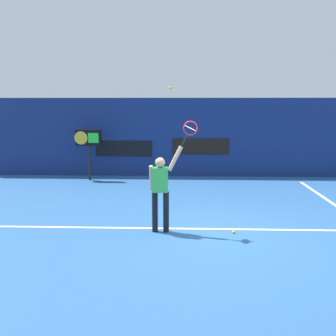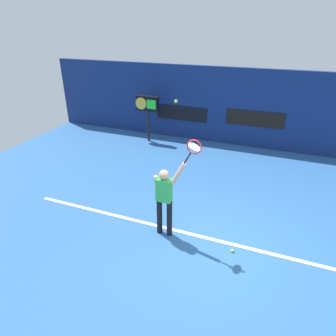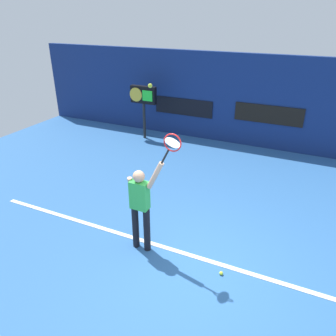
# 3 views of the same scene
# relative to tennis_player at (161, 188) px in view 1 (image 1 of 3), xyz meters

# --- Properties ---
(ground_plane) EXTENTS (18.00, 18.00, 0.00)m
(ground_plane) POSITION_rel_tennis_player_xyz_m (1.21, -0.15, -1.01)
(ground_plane) COLOR #2D609E
(back_wall) EXTENTS (18.00, 0.20, 3.04)m
(back_wall) POSITION_rel_tennis_player_xyz_m (1.21, 6.44, 0.51)
(back_wall) COLOR navy
(back_wall) RESTS_ON ground_plane
(sponsor_banner_center) EXTENTS (2.20, 0.03, 0.60)m
(sponsor_banner_center) POSITION_rel_tennis_player_xyz_m (1.21, 6.32, 0.17)
(sponsor_banner_center) COLOR black
(sponsor_banner_portside) EXTENTS (2.20, 0.03, 0.60)m
(sponsor_banner_portside) POSITION_rel_tennis_player_xyz_m (-1.79, 6.32, 0.08)
(sponsor_banner_portside) COLOR black
(court_baseline) EXTENTS (10.00, 0.10, 0.01)m
(court_baseline) POSITION_rel_tennis_player_xyz_m (1.21, 0.18, -1.00)
(court_baseline) COLOR white
(court_baseline) RESTS_ON ground_plane
(tennis_player) EXTENTS (0.74, 0.31, 1.95)m
(tennis_player) POSITION_rel_tennis_player_xyz_m (0.00, 0.00, 0.00)
(tennis_player) COLOR black
(tennis_player) RESTS_ON ground_plane
(tennis_racket) EXTENTS (0.42, 0.27, 0.62)m
(tennis_racket) POSITION_rel_tennis_player_xyz_m (0.63, -0.00, 1.29)
(tennis_racket) COLOR black
(tennis_ball) EXTENTS (0.07, 0.07, 0.07)m
(tennis_ball) POSITION_rel_tennis_player_xyz_m (0.22, 0.09, 2.17)
(tennis_ball) COLOR #CCE033
(scoreboard_clock) EXTENTS (0.96, 0.20, 1.89)m
(scoreboard_clock) POSITION_rel_tennis_player_xyz_m (-2.96, 5.49, 0.48)
(scoreboard_clock) COLOR black
(scoreboard_clock) RESTS_ON ground_plane
(spare_ball) EXTENTS (0.07, 0.07, 0.07)m
(spare_ball) POSITION_rel_tennis_player_xyz_m (1.63, -0.06, -0.98)
(spare_ball) COLOR #CCE033
(spare_ball) RESTS_ON ground_plane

